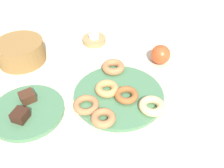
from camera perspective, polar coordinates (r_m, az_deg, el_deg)
The scene contains 15 objects.
ground_plane at distance 0.91m, azimuth 1.50°, elevation -2.88°, with size 2.40×2.40×0.00m, color beige.
donut_plate at distance 0.91m, azimuth 1.51°, elevation -2.53°, with size 0.33×0.33×0.02m, color #4C7F56.
donut_0 at distance 0.85m, azimuth -5.93°, elevation -4.75°, with size 0.09×0.09×0.02m, color #B27547.
donut_1 at distance 1.00m, azimuth 0.27°, elevation 3.87°, with size 0.09×0.09×0.03m, color #B27547.
donut_2 at distance 0.85m, azimuth 9.06°, elevation -4.94°, with size 0.09×0.09×0.03m, color #EABC84.
donut_3 at distance 0.88m, azimuth 3.14°, elevation -2.66°, with size 0.09×0.09×0.02m, color #995B2D.
donut_4 at distance 0.90m, azimuth -1.20°, elevation -1.06°, with size 0.09×0.09×0.03m, color tan.
donut_5 at distance 0.81m, azimuth -1.99°, elevation -7.74°, with size 0.08×0.08×0.03m, color #B27547.
cake_plate at distance 0.90m, azimuth -18.69°, elevation -5.86°, with size 0.25×0.25×0.02m, color #4C7F56.
brownie_near at distance 0.86m, azimuth -20.20°, elevation -6.72°, with size 0.05×0.04×0.03m, color #381E14.
brownie_far at distance 0.91m, azimuth -18.73°, elevation -2.77°, with size 0.05×0.04×0.03m, color #472819.
candle_holder at distance 1.20m, azimuth -4.09°, elevation 9.99°, with size 0.11×0.11×0.02m, color tan.
tealight at distance 1.19m, azimuth -4.14°, elevation 10.78°, with size 0.05×0.05×0.01m, color silver.
basket at distance 1.12m, azimuth -20.12°, elevation 6.96°, with size 0.20×0.20×0.09m, color olive.
apple at distance 1.06m, azimuth 11.00°, elevation 6.61°, with size 0.08×0.08×0.08m, color #CC4C23.
Camera 1 is at (-0.53, -0.37, 0.64)m, focal length 40.12 mm.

